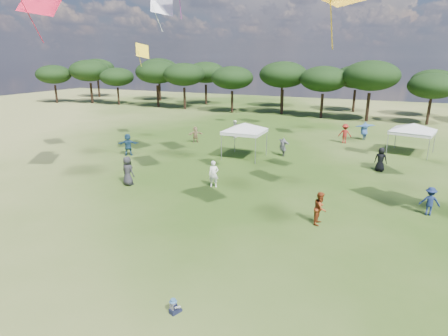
# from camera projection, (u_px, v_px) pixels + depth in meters

# --- Properties ---
(tree_line) EXTENTS (108.78, 17.63, 7.77)m
(tree_line) POSITION_uv_depth(u_px,v_px,m) (365.00, 76.00, 49.71)
(tree_line) COLOR black
(tree_line) RESTS_ON ground
(tent_left) EXTENTS (6.15, 6.15, 3.18)m
(tent_left) POSITION_uv_depth(u_px,v_px,m) (245.00, 124.00, 29.96)
(tent_left) COLOR gray
(tent_left) RESTS_ON ground
(tent_right) EXTENTS (6.51, 6.51, 2.90)m
(tent_right) POSITION_uv_depth(u_px,v_px,m) (414.00, 125.00, 31.31)
(tent_right) COLOR gray
(tent_right) RESTS_ON ground
(toddler) EXTENTS (0.40, 0.44, 0.54)m
(toddler) POSITION_uv_depth(u_px,v_px,m) (174.00, 307.00, 12.02)
(toddler) COLOR black
(toddler) RESTS_ON ground
(festival_crowd) EXTENTS (30.82, 22.98, 1.89)m
(festival_crowd) POSITION_uv_depth(u_px,v_px,m) (293.00, 148.00, 30.28)
(festival_crowd) COLOR olive
(festival_crowd) RESTS_ON ground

